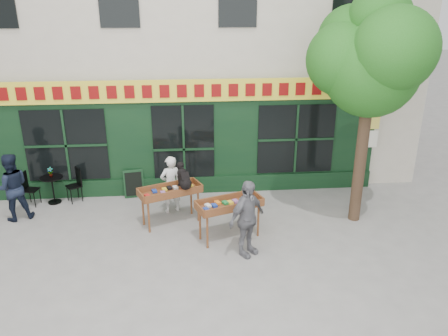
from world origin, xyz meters
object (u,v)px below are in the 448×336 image
(man_right, at_px, (247,219))
(man_left, at_px, (12,187))
(woman, at_px, (171,184))
(book_cart_center, at_px, (170,193))
(dog, at_px, (184,176))
(book_cart_right, at_px, (229,206))
(bistro_table, at_px, (52,185))

(man_right, relative_size, man_left, 0.99)
(woman, bearing_deg, book_cart_center, 67.46)
(dog, distance_m, man_right, 2.10)
(woman, bearing_deg, book_cart_right, 109.67)
(book_cart_center, xyz_separation_m, man_left, (-3.96, 0.58, 0.06))
(woman, xyz_separation_m, man_right, (1.68, -2.27, 0.10))
(dog, relative_size, woman, 0.39)
(woman, xyz_separation_m, book_cart_right, (1.38, -1.52, 0.05))
(woman, bearing_deg, man_left, -21.48)
(woman, relative_size, man_right, 0.89)
(woman, bearing_deg, man_right, 103.95)
(man_right, height_order, man_left, man_left)
(dog, height_order, woman, dog)
(book_cart_center, bearing_deg, book_cart_right, -54.79)
(man_right, bearing_deg, bistro_table, 108.23)
(book_cart_center, height_order, book_cart_right, same)
(bistro_table, distance_m, man_left, 1.19)
(bistro_table, xyz_separation_m, man_left, (-0.70, -0.90, 0.33))
(dog, xyz_separation_m, bistro_table, (-3.61, 1.53, -0.75))
(dog, bearing_deg, book_cart_center, 149.33)
(dog, relative_size, bistro_table, 0.79)
(book_cart_center, distance_m, bistro_table, 3.59)
(woman, height_order, man_right, man_right)
(book_cart_center, distance_m, dog, 0.59)
(man_right, bearing_deg, dog, 90.58)
(dog, relative_size, man_left, 0.34)
(man_right, height_order, bistro_table, man_right)
(book_cart_center, bearing_deg, dog, -30.67)
(man_right, bearing_deg, book_cart_right, 72.13)
(woman, distance_m, man_left, 3.96)
(dog, bearing_deg, bistro_table, 134.52)
(book_cart_right, relative_size, man_left, 0.92)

